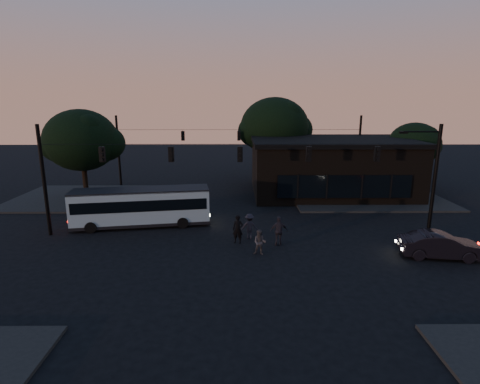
{
  "coord_description": "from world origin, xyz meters",
  "views": [
    {
      "loc": [
        -0.18,
        -20.34,
        8.86
      ],
      "look_at": [
        0.0,
        4.0,
        3.0
      ],
      "focal_mm": 28.0,
      "sensor_mm": 36.0,
      "label": 1
    }
  ],
  "objects_px": {
    "pedestrian_a": "(238,229)",
    "pedestrian_b": "(260,242)",
    "building": "(330,166)",
    "pedestrian_c": "(279,231)",
    "car": "(441,245)",
    "pedestrian_d": "(250,226)",
    "bus": "(141,205)"
  },
  "relations": [
    {
      "from": "building",
      "to": "car",
      "type": "relative_size",
      "value": 3.38
    },
    {
      "from": "car",
      "to": "pedestrian_c",
      "type": "bearing_deg",
      "value": 85.91
    },
    {
      "from": "car",
      "to": "pedestrian_d",
      "type": "height_order",
      "value": "pedestrian_d"
    },
    {
      "from": "pedestrian_c",
      "to": "pedestrian_d",
      "type": "bearing_deg",
      "value": -35.96
    },
    {
      "from": "pedestrian_d",
      "to": "car",
      "type": "bearing_deg",
      "value": 169.38
    },
    {
      "from": "car",
      "to": "pedestrian_a",
      "type": "height_order",
      "value": "pedestrian_a"
    },
    {
      "from": "bus",
      "to": "pedestrian_b",
      "type": "bearing_deg",
      "value": -42.3
    },
    {
      "from": "pedestrian_b",
      "to": "pedestrian_d",
      "type": "relative_size",
      "value": 0.91
    },
    {
      "from": "building",
      "to": "pedestrian_c",
      "type": "height_order",
      "value": "building"
    },
    {
      "from": "building",
      "to": "pedestrian_c",
      "type": "bearing_deg",
      "value": -115.09
    },
    {
      "from": "bus",
      "to": "car",
      "type": "xyz_separation_m",
      "value": [
        18.83,
        -5.95,
        -0.8
      ]
    },
    {
      "from": "pedestrian_b",
      "to": "building",
      "type": "bearing_deg",
      "value": 76.02
    },
    {
      "from": "pedestrian_c",
      "to": "bus",
      "type": "bearing_deg",
      "value": -23.52
    },
    {
      "from": "bus",
      "to": "pedestrian_b",
      "type": "distance_m",
      "value": 9.98
    },
    {
      "from": "bus",
      "to": "pedestrian_c",
      "type": "bearing_deg",
      "value": -31.42
    },
    {
      "from": "building",
      "to": "bus",
      "type": "distance_m",
      "value": 19.06
    },
    {
      "from": "building",
      "to": "bus",
      "type": "relative_size",
      "value": 1.53
    },
    {
      "from": "pedestrian_b",
      "to": "pedestrian_c",
      "type": "xyz_separation_m",
      "value": [
        1.3,
        1.49,
        0.18
      ]
    },
    {
      "from": "pedestrian_a",
      "to": "pedestrian_c",
      "type": "height_order",
      "value": "pedestrian_c"
    },
    {
      "from": "building",
      "to": "pedestrian_b",
      "type": "bearing_deg",
      "value": -116.88
    },
    {
      "from": "pedestrian_a",
      "to": "pedestrian_c",
      "type": "distance_m",
      "value": 2.63
    },
    {
      "from": "pedestrian_a",
      "to": "pedestrian_b",
      "type": "height_order",
      "value": "pedestrian_a"
    },
    {
      "from": "bus",
      "to": "pedestrian_c",
      "type": "relative_size",
      "value": 5.28
    },
    {
      "from": "building",
      "to": "pedestrian_a",
      "type": "bearing_deg",
      "value": -123.94
    },
    {
      "from": "car",
      "to": "pedestrian_b",
      "type": "bearing_deg",
      "value": 95.4
    },
    {
      "from": "building",
      "to": "pedestrian_c",
      "type": "distance_m",
      "value": 15.56
    },
    {
      "from": "building",
      "to": "pedestrian_a",
      "type": "relative_size",
      "value": 8.24
    },
    {
      "from": "car",
      "to": "pedestrian_a",
      "type": "distance_m",
      "value": 12.05
    },
    {
      "from": "pedestrian_a",
      "to": "bus",
      "type": "bearing_deg",
      "value": 164.47
    },
    {
      "from": "pedestrian_b",
      "to": "pedestrian_c",
      "type": "bearing_deg",
      "value": 61.88
    },
    {
      "from": "car",
      "to": "pedestrian_d",
      "type": "relative_size",
      "value": 2.67
    },
    {
      "from": "building",
      "to": "pedestrian_b",
      "type": "xyz_separation_m",
      "value": [
        -7.86,
        -15.49,
        -1.94
      ]
    }
  ]
}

